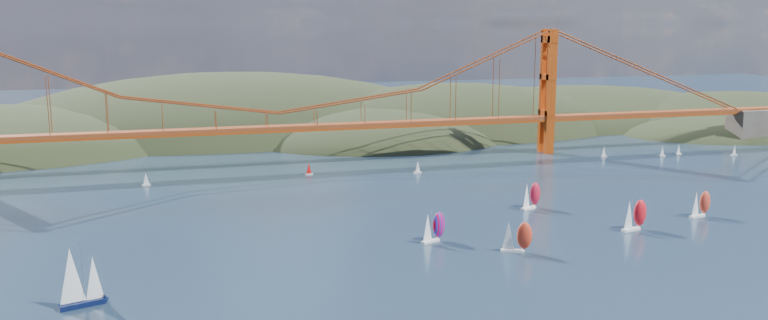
% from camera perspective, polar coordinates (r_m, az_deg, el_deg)
% --- Properties ---
extents(headlands, '(725.00, 225.00, 96.00)m').
position_cam_1_polar(headlands, '(412.95, -3.72, 0.60)').
color(headlands, black).
rests_on(headlands, ground).
extents(bridge, '(552.00, 12.00, 55.00)m').
position_cam_1_polar(bridge, '(302.94, -8.39, 5.49)').
color(bridge, brown).
rests_on(bridge, ground).
extents(sloop_navy, '(9.55, 6.84, 14.06)m').
position_cam_1_polar(sloop_navy, '(166.70, -22.28, -8.31)').
color(sloop_navy, black).
rests_on(sloop_navy, ground).
extents(racer_0, '(8.03, 5.39, 8.98)m').
position_cam_1_polar(racer_0, '(193.64, 10.02, -5.72)').
color(racer_0, white).
rests_on(racer_0, ground).
extents(racer_1, '(8.68, 4.81, 9.73)m').
position_cam_1_polar(racer_1, '(221.83, 18.53, -3.95)').
color(racer_1, white).
rests_on(racer_1, ground).
extents(racer_2, '(7.82, 4.17, 8.77)m').
position_cam_1_polar(racer_2, '(244.20, 22.95, -3.06)').
color(racer_2, silver).
rests_on(racer_2, ground).
extents(racer_3, '(8.25, 5.76, 9.24)m').
position_cam_1_polar(racer_3, '(239.05, 11.11, -2.65)').
color(racer_3, white).
rests_on(racer_3, ground).
extents(racer_rwb, '(7.99, 5.39, 8.94)m').
position_cam_1_polar(racer_rwb, '(199.81, 3.76, -5.09)').
color(racer_rwb, silver).
rests_on(racer_rwb, ground).
extents(distant_boat_3, '(3.00, 2.00, 4.70)m').
position_cam_1_polar(distant_boat_3, '(281.79, -17.68, -1.39)').
color(distant_boat_3, silver).
rests_on(distant_boat_3, ground).
extents(distant_boat_4, '(3.00, 2.00, 4.70)m').
position_cam_1_polar(distant_boat_4, '(339.79, 16.41, 0.62)').
color(distant_boat_4, silver).
rests_on(distant_boat_4, ground).
extents(distant_boat_5, '(3.00, 2.00, 4.70)m').
position_cam_1_polar(distant_boat_5, '(349.60, 20.44, 0.65)').
color(distant_boat_5, silver).
rests_on(distant_boat_5, ground).
extents(distant_boat_6, '(3.00, 2.00, 4.70)m').
position_cam_1_polar(distant_boat_6, '(357.44, 21.53, 0.78)').
color(distant_boat_6, silver).
rests_on(distant_boat_6, ground).
extents(distant_boat_7, '(3.00, 2.00, 4.70)m').
position_cam_1_polar(distant_boat_7, '(364.40, 25.14, 0.69)').
color(distant_boat_7, silver).
rests_on(distant_boat_7, ground).
extents(distant_boat_8, '(3.00, 2.00, 4.70)m').
position_cam_1_polar(distant_boat_8, '(291.06, 2.59, -0.54)').
color(distant_boat_8, silver).
rests_on(distant_boat_8, ground).
extents(distant_boat_9, '(3.00, 2.00, 4.70)m').
position_cam_1_polar(distant_boat_9, '(288.89, -5.75, -0.66)').
color(distant_boat_9, silver).
rests_on(distant_boat_9, ground).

